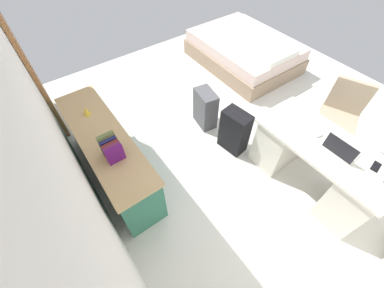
# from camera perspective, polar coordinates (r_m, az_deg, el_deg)

# --- Properties ---
(ground_plane) EXTENTS (5.60, 5.60, 0.00)m
(ground_plane) POSITION_cam_1_polar(r_m,az_deg,el_deg) (3.77, 10.49, 3.92)
(ground_plane) COLOR silver
(wall_back) EXTENTS (4.60, 0.10, 2.80)m
(wall_back) POSITION_cam_1_polar(r_m,az_deg,el_deg) (2.10, -31.28, 3.89)
(wall_back) COLOR silver
(wall_back) RESTS_ON ground_plane
(door_wooden) EXTENTS (0.88, 0.05, 2.04)m
(door_wooden) POSITION_cam_1_polar(r_m,az_deg,el_deg) (3.79, -34.29, 15.87)
(door_wooden) COLOR #936038
(door_wooden) RESTS_ON ground_plane
(desk) EXTENTS (1.45, 0.68, 0.73)m
(desk) POSITION_cam_1_polar(r_m,az_deg,el_deg) (3.15, 26.73, -4.24)
(desk) COLOR silver
(desk) RESTS_ON ground_plane
(office_chair) EXTENTS (0.60, 0.60, 0.94)m
(office_chair) POSITION_cam_1_polar(r_m,az_deg,el_deg) (3.73, 30.51, 4.84)
(office_chair) COLOR black
(office_chair) RESTS_ON ground_plane
(credenza) EXTENTS (1.80, 0.48, 0.73)m
(credenza) POSITION_cam_1_polar(r_m,az_deg,el_deg) (3.06, -18.46, -2.58)
(credenza) COLOR #2D7056
(credenza) RESTS_ON ground_plane
(bed) EXTENTS (1.91, 1.41, 0.58)m
(bed) POSITION_cam_1_polar(r_m,az_deg,el_deg) (4.99, 12.00, 20.28)
(bed) COLOR gray
(bed) RESTS_ON ground_plane
(suitcase_black) EXTENTS (0.39, 0.27, 0.63)m
(suitcase_black) POSITION_cam_1_polar(r_m,az_deg,el_deg) (3.27, 9.84, 2.91)
(suitcase_black) COLOR black
(suitcase_black) RESTS_ON ground_plane
(suitcase_spare_grey) EXTENTS (0.39, 0.28, 0.57)m
(suitcase_spare_grey) POSITION_cam_1_polar(r_m,az_deg,el_deg) (3.58, 3.12, 8.26)
(suitcase_spare_grey) COLOR #4C4C51
(suitcase_spare_grey) RESTS_ON ground_plane
(laptop) EXTENTS (0.31, 0.23, 0.21)m
(laptop) POSITION_cam_1_polar(r_m,az_deg,el_deg) (2.85, 31.33, -1.05)
(laptop) COLOR silver
(laptop) RESTS_ON desk
(computer_mouse) EXTENTS (0.06, 0.10, 0.03)m
(computer_mouse) POSITION_cam_1_polar(r_m,az_deg,el_deg) (2.94, 27.52, 2.07)
(computer_mouse) COLOR white
(computer_mouse) RESTS_ON desk
(cell_phone_near_laptop) EXTENTS (0.09, 0.15, 0.01)m
(cell_phone_near_laptop) POSITION_cam_1_polar(r_m,az_deg,el_deg) (2.96, 36.94, -4.22)
(cell_phone_near_laptop) COLOR black
(cell_phone_near_laptop) RESTS_ON desk
(book_row) EXTENTS (0.20, 0.17, 0.24)m
(book_row) POSITION_cam_1_polar(r_m,az_deg,el_deg) (2.50, -18.19, -1.05)
(book_row) COLOR #541360
(book_row) RESTS_ON credenza
(figurine_small) EXTENTS (0.08, 0.08, 0.11)m
(figurine_small) POSITION_cam_1_polar(r_m,az_deg,el_deg) (3.06, -23.43, 7.08)
(figurine_small) COLOR gold
(figurine_small) RESTS_ON credenza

